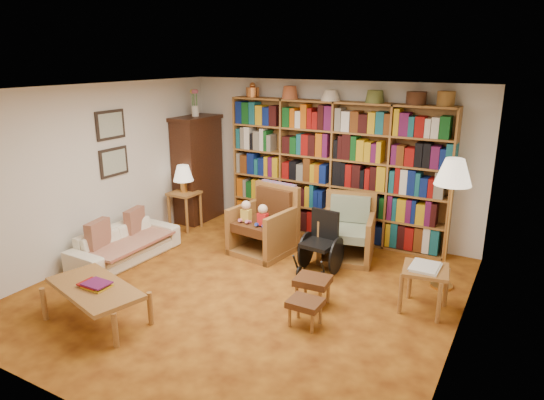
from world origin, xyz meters
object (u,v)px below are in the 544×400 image
Objects in this scene: armchair_leather at (267,225)px; floor_lamp at (453,177)px; sofa at (125,244)px; coffee_table at (95,290)px; wheelchair at (321,244)px; side_table_papers at (425,275)px; armchair_sage at (349,233)px; footstool_a at (313,282)px; footstool_b at (305,305)px; side_table_lamp at (185,201)px.

floor_lamp is (2.59, 0.03, 1.04)m from armchair_leather.
coffee_table is at bearing -142.83° from sofa.
armchair_leather is at bearing 165.15° from wheelchair.
side_table_papers is at bearing -15.50° from armchair_leather.
armchair_leather is 0.60× the size of floor_lamp.
wheelchair is at bearing -103.67° from armchair_sage.
armchair_sage is at bearing 95.05° from footstool_a.
coffee_table is at bearing -119.60° from armchair_sage.
sofa is 4.17m from side_table_papers.
side_table_lamp is at bearing 149.69° from footstool_b.
floor_lamp reaches higher than side_table_lamp.
footstool_a reaches higher than footstool_b.
side_table_lamp is 1.49× the size of footstool_a.
armchair_leather reaches higher than footstool_a.
footstool_a is at bearing -135.99° from floor_lamp.
floor_lamp is at bearing -70.35° from sofa.
wheelchair is 2.34× the size of footstool_b.
side_table_lamp is at bearing 168.33° from side_table_papers.
floor_lamp is at bearing 10.89° from wheelchair.
wheelchair reaches higher than sofa.
armchair_leather reaches higher than side_table_papers.
footstool_a is at bearing 38.88° from coffee_table.
armchair_sage is at bearing 76.33° from wheelchair.
sofa is 2.09m from armchair_leather.
side_table_papers is 1.30m from footstool_a.
coffee_table is (-1.62, -2.47, 0.00)m from wheelchair.
side_table_papers is at bearing -39.36° from armchair_sage.
footstool_b is (1.45, -1.67, -0.16)m from armchair_leather.
armchair_leather is 1.78m from footstool_a.
armchair_leather is (1.61, 1.32, 0.17)m from sofa.
armchair_sage is 2.16× the size of footstool_a.
side_table_papers is 1.34× the size of footstool_a.
footstool_b is at bearing -82.51° from armchair_sage.
footstool_a is at bearing -84.95° from armchair_sage.
coffee_table is (-1.92, -1.55, 0.11)m from footstool_a.
side_table_papers is 0.44× the size of coffee_table.
floor_lamp is 4.36m from coffee_table.
side_table_lamp is 1.11× the size of side_table_papers.
armchair_sage reaches higher than footstool_b.
footstool_b is 2.32m from coffee_table.
floor_lamp is at bearing 44.01° from footstool_a.
wheelchair reaches higher than footstool_b.
floor_lamp reaches higher than side_table_papers.
footstool_b is at bearing -30.31° from side_table_lamp.
coffee_table is at bearing -138.99° from floor_lamp.
sofa is 1.77× the size of armchair_sage.
armchair_sage is 0.68m from wheelchair.
coffee_table is (1.01, -1.42, 0.15)m from sofa.
side_table_papers is at bearing -11.67° from side_table_lamp.
armchair_sage is 1.61× the size of side_table_papers.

